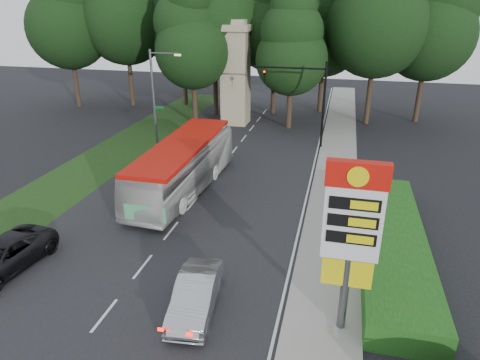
% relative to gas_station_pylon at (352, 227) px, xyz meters
% --- Properties ---
extents(ground, '(120.00, 120.00, 0.00)m').
position_rel_gas_station_pylon_xyz_m(ground, '(-9.20, -1.99, -4.45)').
color(ground, black).
rests_on(ground, ground).
extents(road_surface, '(14.00, 80.00, 0.02)m').
position_rel_gas_station_pylon_xyz_m(road_surface, '(-9.20, 10.01, -4.44)').
color(road_surface, black).
rests_on(road_surface, ground).
extents(sidewalk_right, '(3.00, 80.00, 0.12)m').
position_rel_gas_station_pylon_xyz_m(sidewalk_right, '(-0.70, 10.01, -4.39)').
color(sidewalk_right, gray).
rests_on(sidewalk_right, ground).
extents(grass_verge_left, '(5.00, 50.00, 0.02)m').
position_rel_gas_station_pylon_xyz_m(grass_verge_left, '(-18.70, 16.01, -4.44)').
color(grass_verge_left, '#193814').
rests_on(grass_verge_left, ground).
extents(hedge, '(3.00, 14.00, 1.20)m').
position_rel_gas_station_pylon_xyz_m(hedge, '(2.30, 6.01, -3.85)').
color(hedge, '#144B14').
rests_on(hedge, ground).
extents(gas_station_pylon, '(2.10, 0.45, 6.85)m').
position_rel_gas_station_pylon_xyz_m(gas_station_pylon, '(0.00, 0.00, 0.00)').
color(gas_station_pylon, '#59595E').
rests_on(gas_station_pylon, ground).
extents(traffic_signal_mast, '(6.10, 0.35, 7.20)m').
position_rel_gas_station_pylon_xyz_m(traffic_signal_mast, '(-3.52, 22.00, 0.22)').
color(traffic_signal_mast, black).
rests_on(traffic_signal_mast, ground).
extents(streetlight_signs, '(2.75, 0.98, 8.00)m').
position_rel_gas_station_pylon_xyz_m(streetlight_signs, '(-16.19, 20.01, -0.01)').
color(streetlight_signs, '#59595E').
rests_on(streetlight_signs, ground).
extents(monument, '(3.00, 3.00, 10.05)m').
position_rel_gas_station_pylon_xyz_m(monument, '(-11.20, 28.01, 0.66)').
color(monument, tan).
rests_on(monument, ground).
extents(tree_far_west, '(8.96, 8.96, 17.60)m').
position_rel_gas_station_pylon_xyz_m(tree_far_west, '(-31.20, 31.01, 6.24)').
color(tree_far_west, '#2D2116').
rests_on(tree_far_west, ground).
extents(tree_west_mid, '(9.80, 9.80, 19.25)m').
position_rel_gas_station_pylon_xyz_m(tree_west_mid, '(-25.20, 33.01, 7.24)').
color(tree_west_mid, '#2D2116').
rests_on(tree_west_mid, ground).
extents(tree_west_near, '(8.40, 8.40, 16.50)m').
position_rel_gas_station_pylon_xyz_m(tree_west_near, '(-19.20, 35.01, 5.57)').
color(tree_west_near, '#2D2116').
rests_on(tree_west_near, ground).
extents(tree_center_right, '(9.24, 9.24, 18.15)m').
position_rel_gas_station_pylon_xyz_m(tree_center_right, '(-8.20, 33.01, 6.57)').
color(tree_center_right, '#2D2116').
rests_on(tree_center_right, ground).
extents(tree_east_near, '(8.12, 8.12, 15.95)m').
position_rel_gas_station_pylon_xyz_m(tree_east_near, '(-3.20, 35.01, 5.23)').
color(tree_east_near, '#2D2116').
rests_on(tree_east_near, ground).
extents(tree_east_mid, '(9.52, 9.52, 18.70)m').
position_rel_gas_station_pylon_xyz_m(tree_east_mid, '(1.80, 31.01, 6.91)').
color(tree_east_mid, '#2D2116').
rests_on(tree_east_mid, ground).
extents(tree_far_east, '(8.68, 8.68, 17.05)m').
position_rel_gas_station_pylon_xyz_m(tree_far_east, '(6.80, 33.01, 5.90)').
color(tree_far_east, '#2D2116').
rests_on(tree_far_east, ground).
extents(tree_monument_left, '(7.28, 7.28, 14.30)m').
position_rel_gas_station_pylon_xyz_m(tree_monument_left, '(-15.20, 27.01, 4.23)').
color(tree_monument_left, '#2D2116').
rests_on(tree_monument_left, ground).
extents(tree_monument_right, '(6.72, 6.72, 13.20)m').
position_rel_gas_station_pylon_xyz_m(tree_monument_right, '(-5.70, 27.51, 3.56)').
color(tree_monument_right, '#2D2116').
rests_on(tree_monument_right, ground).
extents(transit_bus, '(3.57, 12.09, 3.32)m').
position_rel_gas_station_pylon_xyz_m(transit_bus, '(-10.39, 10.85, -2.79)').
color(transit_bus, silver).
rests_on(transit_bus, ground).
extents(sedan_silver, '(2.03, 4.57, 1.46)m').
position_rel_gas_station_pylon_xyz_m(sedan_silver, '(-5.75, -0.25, -3.72)').
color(sedan_silver, '#A8AAAF').
rests_on(sedan_silver, ground).
extents(suv_charcoal, '(2.99, 5.51, 1.47)m').
position_rel_gas_station_pylon_xyz_m(suv_charcoal, '(-15.40, 0.27, -3.72)').
color(suv_charcoal, black).
rests_on(suv_charcoal, ground).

